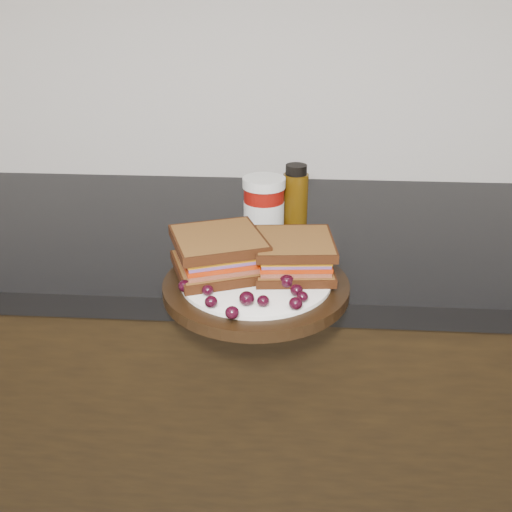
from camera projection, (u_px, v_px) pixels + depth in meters
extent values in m
cube|color=black|center=(259.00, 414.00, 1.31)|extent=(3.96, 0.58, 0.86)
cube|color=black|center=(259.00, 234.00, 1.12)|extent=(3.98, 0.60, 0.04)
cylinder|color=black|center=(256.00, 287.00, 0.86)|extent=(0.28, 0.28, 0.02)
ellipsoid|color=black|center=(185.00, 286.00, 0.81)|extent=(0.02, 0.02, 0.02)
ellipsoid|color=black|center=(208.00, 290.00, 0.80)|extent=(0.02, 0.02, 0.02)
ellipsoid|color=black|center=(211.00, 302.00, 0.77)|extent=(0.02, 0.02, 0.02)
ellipsoid|color=black|center=(232.00, 313.00, 0.74)|extent=(0.02, 0.02, 0.02)
ellipsoid|color=black|center=(247.00, 298.00, 0.78)|extent=(0.02, 0.02, 0.02)
ellipsoid|color=black|center=(263.00, 301.00, 0.77)|extent=(0.02, 0.02, 0.02)
ellipsoid|color=black|center=(296.00, 303.00, 0.77)|extent=(0.02, 0.02, 0.02)
ellipsoid|color=black|center=(302.00, 297.00, 0.79)|extent=(0.02, 0.02, 0.02)
ellipsoid|color=black|center=(297.00, 290.00, 0.80)|extent=(0.02, 0.02, 0.02)
ellipsoid|color=black|center=(287.00, 281.00, 0.82)|extent=(0.02, 0.02, 0.02)
ellipsoid|color=black|center=(311.00, 271.00, 0.85)|extent=(0.02, 0.02, 0.02)
ellipsoid|color=black|center=(296.00, 264.00, 0.88)|extent=(0.02, 0.02, 0.02)
ellipsoid|color=black|center=(291.00, 261.00, 0.89)|extent=(0.02, 0.02, 0.02)
ellipsoid|color=black|center=(215.00, 259.00, 0.89)|extent=(0.02, 0.02, 0.02)
ellipsoid|color=black|center=(200.00, 267.00, 0.87)|extent=(0.02, 0.02, 0.02)
ellipsoid|color=black|center=(218.00, 272.00, 0.85)|extent=(0.02, 0.02, 0.02)
ellipsoid|color=black|center=(220.00, 257.00, 0.90)|extent=(0.02, 0.02, 0.02)
ellipsoid|color=black|center=(211.00, 261.00, 0.88)|extent=(0.02, 0.02, 0.02)
ellipsoid|color=black|center=(199.00, 271.00, 0.85)|extent=(0.02, 0.02, 0.02)
cylinder|color=maroon|center=(264.00, 208.00, 1.03)|extent=(0.08, 0.08, 0.11)
cylinder|color=#472D07|center=(295.00, 199.00, 1.05)|extent=(0.06, 0.06, 0.13)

